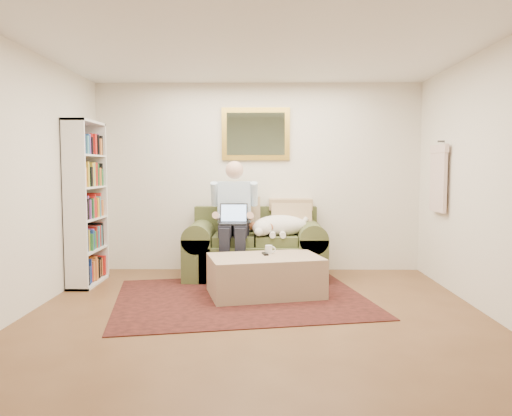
{
  "coord_description": "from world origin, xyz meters",
  "views": [
    {
      "loc": [
        0.06,
        -4.46,
        1.42
      ],
      "look_at": [
        -0.02,
        1.52,
        0.95
      ],
      "focal_mm": 35.0,
      "sensor_mm": 36.0,
      "label": 1
    }
  ],
  "objects_px": {
    "seated_man": "(234,221)",
    "laptop": "(233,218)",
    "sleeping_dog": "(280,226)",
    "ottoman": "(265,276)",
    "bookshelf": "(86,203)",
    "coffee_mug": "(269,250)",
    "sofa": "(255,253)"
  },
  "relations": [
    {
      "from": "seated_man",
      "to": "ottoman",
      "type": "distance_m",
      "value": 1.03
    },
    {
      "from": "ottoman",
      "to": "coffee_mug",
      "type": "xyz_separation_m",
      "value": [
        0.04,
        0.16,
        0.27
      ]
    },
    {
      "from": "sofa",
      "to": "coffee_mug",
      "type": "xyz_separation_m",
      "value": [
        0.17,
        -0.79,
        0.18
      ]
    },
    {
      "from": "coffee_mug",
      "to": "laptop",
      "type": "bearing_deg",
      "value": 128.03
    },
    {
      "from": "laptop",
      "to": "coffee_mug",
      "type": "relative_size",
      "value": 3.51
    },
    {
      "from": "ottoman",
      "to": "sofa",
      "type": "bearing_deg",
      "value": 97.36
    },
    {
      "from": "sofa",
      "to": "seated_man",
      "type": "height_order",
      "value": "seated_man"
    },
    {
      "from": "sleeping_dog",
      "to": "coffee_mug",
      "type": "distance_m",
      "value": 0.75
    },
    {
      "from": "sleeping_dog",
      "to": "ottoman",
      "type": "distance_m",
      "value": 1.0
    },
    {
      "from": "coffee_mug",
      "to": "ottoman",
      "type": "bearing_deg",
      "value": -105.44
    },
    {
      "from": "seated_man",
      "to": "coffee_mug",
      "type": "distance_m",
      "value": 0.81
    },
    {
      "from": "seated_man",
      "to": "coffee_mug",
      "type": "relative_size",
      "value": 15.21
    },
    {
      "from": "sleeping_dog",
      "to": "ottoman",
      "type": "xyz_separation_m",
      "value": [
        -0.2,
        -0.86,
        -0.47
      ]
    },
    {
      "from": "sofa",
      "to": "bookshelf",
      "type": "xyz_separation_m",
      "value": [
        -2.07,
        -0.41,
        0.69
      ]
    },
    {
      "from": "laptop",
      "to": "bookshelf",
      "type": "bearing_deg",
      "value": -174.48
    },
    {
      "from": "sofa",
      "to": "seated_man",
      "type": "distance_m",
      "value": 0.55
    },
    {
      "from": "sofa",
      "to": "sleeping_dog",
      "type": "relative_size",
      "value": 2.43
    },
    {
      "from": "seated_man",
      "to": "sleeping_dog",
      "type": "bearing_deg",
      "value": 7.13
    },
    {
      "from": "sleeping_dog",
      "to": "bookshelf",
      "type": "relative_size",
      "value": 0.37
    },
    {
      "from": "ottoman",
      "to": "sleeping_dog",
      "type": "bearing_deg",
      "value": 76.8
    },
    {
      "from": "sofa",
      "to": "ottoman",
      "type": "distance_m",
      "value": 0.96
    },
    {
      "from": "seated_man",
      "to": "laptop",
      "type": "bearing_deg",
      "value": -90.0
    },
    {
      "from": "seated_man",
      "to": "coffee_mug",
      "type": "height_order",
      "value": "seated_man"
    },
    {
      "from": "sleeping_dog",
      "to": "seated_man",
      "type": "bearing_deg",
      "value": -172.87
    },
    {
      "from": "ottoman",
      "to": "bookshelf",
      "type": "xyz_separation_m",
      "value": [
        -2.19,
        0.54,
        0.78
      ]
    },
    {
      "from": "sofa",
      "to": "bookshelf",
      "type": "bearing_deg",
      "value": -168.8
    },
    {
      "from": "sleeping_dog",
      "to": "sofa",
      "type": "bearing_deg",
      "value": 164.26
    },
    {
      "from": "sleeping_dog",
      "to": "bookshelf",
      "type": "distance_m",
      "value": 2.43
    },
    {
      "from": "bookshelf",
      "to": "sofa",
      "type": "bearing_deg",
      "value": 11.2
    },
    {
      "from": "seated_man",
      "to": "laptop",
      "type": "xyz_separation_m",
      "value": [
        -0.0,
        -0.07,
        0.04
      ]
    },
    {
      "from": "seated_man",
      "to": "coffee_mug",
      "type": "bearing_deg",
      "value": -55.2
    },
    {
      "from": "sofa",
      "to": "ottoman",
      "type": "height_order",
      "value": "sofa"
    }
  ]
}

